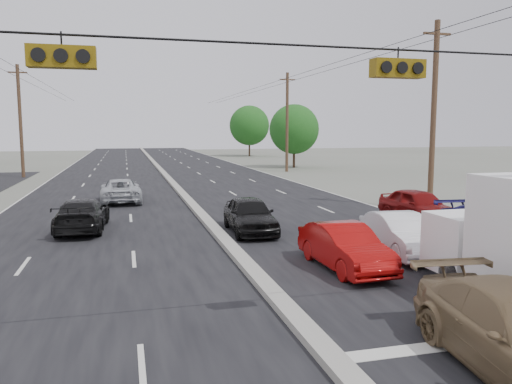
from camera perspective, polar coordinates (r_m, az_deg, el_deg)
ground at (r=10.34m, az=7.27°, el=-17.47°), size 200.00×200.00×0.00m
road_surface at (r=39.10m, az=-9.39°, el=0.74°), size 20.00×160.00×0.02m
center_median at (r=39.09m, az=-9.40°, el=0.89°), size 0.50×160.00×0.20m
utility_pole_left_c at (r=49.51m, az=-25.34°, el=7.40°), size 1.60×0.30×10.00m
utility_pole_right_b at (r=28.65m, az=19.63°, el=8.36°), size 1.60×0.30×10.00m
utility_pole_right_c at (r=51.29m, az=3.58°, el=8.04°), size 1.60×0.30×10.00m
traffic_signals at (r=10.09m, az=15.38°, el=13.70°), size 25.00×0.30×0.54m
tree_right_mid at (r=56.82m, az=4.39°, el=7.17°), size 5.60×5.60×7.14m
tree_right_far at (r=81.10m, az=-0.77°, el=7.61°), size 6.40×6.40×8.16m
red_sedan at (r=15.69m, az=10.11°, el=-6.26°), size 1.64×4.25×1.38m
queue_car_a at (r=20.86m, az=-0.71°, el=-2.66°), size 1.88×4.43×1.49m
queue_car_b at (r=17.98m, az=16.20°, el=-4.69°), size 1.91×4.38×1.40m
queue_car_d at (r=19.56m, az=25.55°, el=-3.95°), size 2.71×5.50×1.54m
queue_car_e at (r=24.47m, az=18.05°, el=-1.51°), size 2.18×4.63×1.53m
oncoming_near at (r=22.50m, az=-19.24°, el=-2.47°), size 2.21×4.89×1.39m
oncoming_far at (r=30.73m, az=-15.22°, el=0.15°), size 2.41×5.03×1.38m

